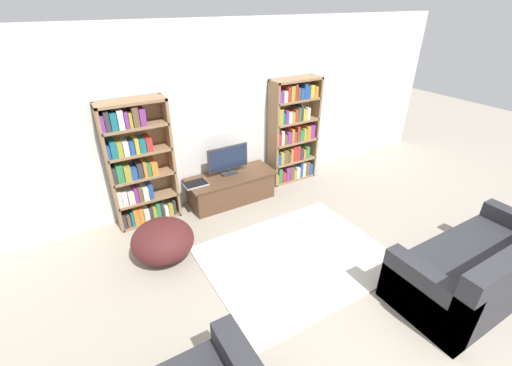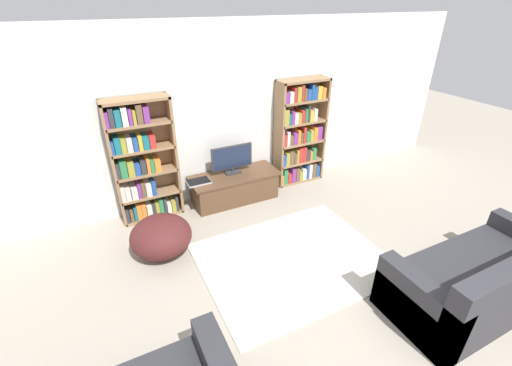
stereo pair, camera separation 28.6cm
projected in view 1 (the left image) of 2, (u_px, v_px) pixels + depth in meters
wall_back at (215, 115)px, 5.02m from camera, size 8.80×0.06×2.60m
bookshelf_left at (138, 167)px, 4.55m from camera, size 0.85×0.30×1.73m
bookshelf_right at (292, 134)px, 5.67m from camera, size 0.85×0.30×1.73m
tv_stand at (231, 188)px, 5.31m from camera, size 1.37×0.54×0.44m
television at (228, 160)px, 5.14m from camera, size 0.65×0.16×0.44m
laptop at (196, 184)px, 4.94m from camera, size 0.34×0.23×0.03m
area_rug at (297, 258)px, 4.20m from camera, size 2.17×1.71×0.02m
couch_right_sofa at (480, 269)px, 3.62m from camera, size 1.91×0.89×0.86m
beanbag_ottoman at (163, 240)px, 4.13m from camera, size 0.75×0.75×0.48m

